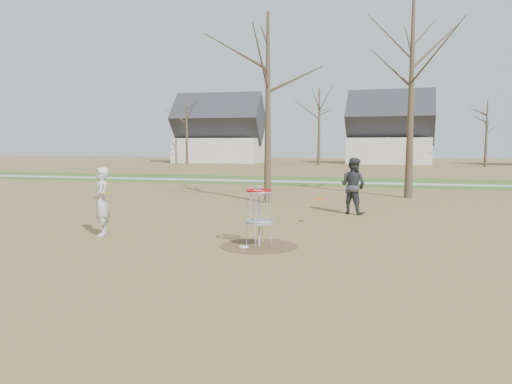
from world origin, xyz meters
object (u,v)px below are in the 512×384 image
(disc_grounded, at_px, (244,247))
(player_standing, at_px, (101,202))
(disc_golf_basket, at_px, (259,207))
(player_throwing, at_px, (353,186))

(disc_grounded, bearing_deg, player_standing, 173.35)
(player_standing, xyz_separation_m, disc_golf_basket, (4.24, -0.21, 0.04))
(disc_golf_basket, bearing_deg, player_standing, 177.17)
(player_standing, height_order, player_throwing, player_throwing)
(disc_grounded, distance_m, disc_golf_basket, 0.97)
(player_standing, height_order, disc_golf_basket, player_standing)
(player_standing, xyz_separation_m, player_throwing, (5.83, 5.88, 0.07))
(player_throwing, xyz_separation_m, disc_grounded, (-1.88, -6.35, -0.93))
(player_standing, bearing_deg, disc_grounded, 54.58)
(disc_grounded, height_order, disc_golf_basket, disc_golf_basket)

